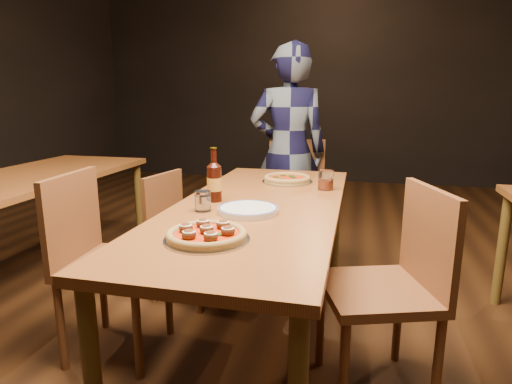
% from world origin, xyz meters
% --- Properties ---
extents(ground, '(9.00, 9.00, 0.00)m').
position_xyz_m(ground, '(0.00, 0.00, 0.00)').
color(ground, black).
extents(table_main, '(0.80, 2.00, 0.75)m').
position_xyz_m(table_main, '(0.00, 0.00, 0.68)').
color(table_main, brown).
rests_on(table_main, ground).
extents(table_left, '(0.80, 2.00, 0.75)m').
position_xyz_m(table_left, '(-1.70, 0.30, 0.68)').
color(table_left, brown).
rests_on(table_left, ground).
extents(chair_main_nw, '(0.47, 0.47, 0.96)m').
position_xyz_m(chair_main_nw, '(-0.66, -0.27, 0.48)').
color(chair_main_nw, brown).
rests_on(chair_main_nw, ground).
extents(chair_main_sw, '(0.45, 0.45, 0.84)m').
position_xyz_m(chair_main_sw, '(-0.54, 0.38, 0.42)').
color(chair_main_sw, brown).
rests_on(chair_main_sw, ground).
extents(chair_main_e, '(0.57, 0.57, 0.95)m').
position_xyz_m(chair_main_e, '(0.58, -0.27, 0.48)').
color(chair_main_e, brown).
rests_on(chair_main_e, ground).
extents(chair_end, '(0.51, 0.51, 0.97)m').
position_xyz_m(chair_end, '(0.01, 1.24, 0.48)').
color(chair_end, brown).
rests_on(chair_end, ground).
extents(pizza_meatball, '(0.32, 0.32, 0.06)m').
position_xyz_m(pizza_meatball, '(-0.06, -0.58, 0.77)').
color(pizza_meatball, '#B7B7BF').
rests_on(pizza_meatball, table_main).
extents(pizza_margherita, '(0.31, 0.31, 0.04)m').
position_xyz_m(pizza_margherita, '(0.05, 0.57, 0.77)').
color(pizza_margherita, '#B7B7BF').
rests_on(pizza_margherita, table_main).
extents(plate_stack, '(0.28, 0.28, 0.03)m').
position_xyz_m(plate_stack, '(-0.01, -0.18, 0.76)').
color(plate_stack, white).
rests_on(plate_stack, table_main).
extents(beer_bottle, '(0.08, 0.08, 0.27)m').
position_xyz_m(beer_bottle, '(-0.23, -0.00, 0.85)').
color(beer_bottle, black).
rests_on(beer_bottle, table_main).
extents(water_glass, '(0.08, 0.08, 0.09)m').
position_xyz_m(water_glass, '(-0.22, -0.20, 0.80)').
color(water_glass, white).
rests_on(water_glass, table_main).
extents(amber_glass, '(0.09, 0.09, 0.11)m').
position_xyz_m(amber_glass, '(0.30, 0.41, 0.80)').
color(amber_glass, '#9B3811').
rests_on(amber_glass, table_main).
extents(diner, '(0.69, 0.54, 1.67)m').
position_xyz_m(diner, '(-0.07, 1.31, 0.84)').
color(diner, black).
rests_on(diner, ground).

